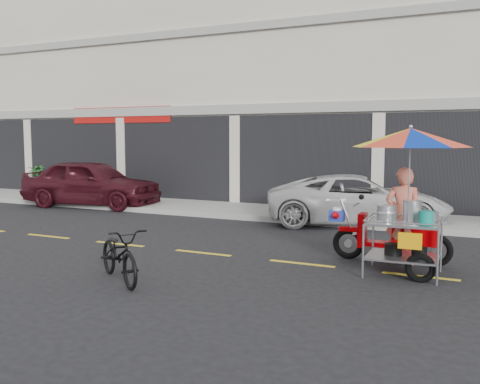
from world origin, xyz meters
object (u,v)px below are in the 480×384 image
at_px(maroon_sedan, 91,183).
at_px(food_vendor_rig, 406,179).
at_px(white_pickup, 358,200).
at_px(near_bicycle, 119,254).

xyz_separation_m(maroon_sedan, food_vendor_rig, (10.35, -4.18, 0.76)).
xyz_separation_m(white_pickup, near_bicycle, (-2.02, -7.02, -0.21)).
xyz_separation_m(white_pickup, food_vendor_rig, (1.82, -4.39, 0.89)).
distance_m(maroon_sedan, near_bicycle, 9.43).
bearing_deg(maroon_sedan, food_vendor_rig, -119.25).
bearing_deg(white_pickup, near_bicycle, 145.62).
relative_size(maroon_sedan, near_bicycle, 2.74).
height_order(maroon_sedan, food_vendor_rig, food_vendor_rig).
xyz_separation_m(near_bicycle, food_vendor_rig, (3.83, 2.64, 1.10)).
relative_size(maroon_sedan, food_vendor_rig, 1.83).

